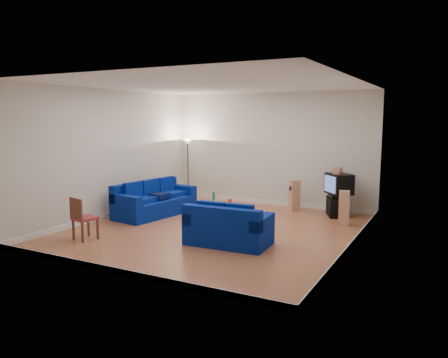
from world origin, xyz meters
The scene contains 16 objects.
room centered at (0.00, 0.00, 1.54)m, with size 6.01×6.51×3.21m.
sofa_three_seat centered at (-2.15, 0.58, 0.32)m, with size 1.25×2.32×0.85m.
sofa_loveseat centered at (0.78, -0.93, 0.31)m, with size 1.67×0.99×0.81m.
coffee_table centered at (-0.40, 0.99, 0.32)m, with size 1.04×0.55×0.37m.
bottle centered at (-0.66, 1.09, 0.50)m, with size 0.06×0.06×0.27m, color #197233.
tissue_box centered at (-0.45, 0.90, 0.41)m, with size 0.21×0.11×0.09m, color green.
red_canister centered at (-0.17, 1.02, 0.44)m, with size 0.10×0.10×0.15m, color red.
remote centered at (-0.08, 0.83, 0.38)m, with size 0.16×0.05×0.02m, color black.
tv_stand centered at (2.06, 2.68, 0.23)m, with size 0.77×0.43×0.47m, color black.
av_receiver centered at (2.08, 2.70, 0.52)m, with size 0.48×0.39×0.11m, color black.
television centered at (2.11, 2.65, 0.84)m, with size 0.81×0.82×0.52m.
centre_speaker centered at (2.05, 2.69, 1.17)m, with size 0.44×0.18×0.15m, color tan.
speaker_left centered at (0.92, 2.70, 0.43)m, with size 0.31×0.32×0.85m.
speaker_right centered at (2.45, 1.75, 0.41)m, with size 0.28×0.24×0.82m.
floor_lamp centered at (-2.45, 2.70, 1.52)m, with size 0.32×0.32×1.84m.
dining_chair centered at (-2.01, -2.02, 0.50)m, with size 0.51×0.51×0.89m.
Camera 1 is at (4.63, -8.36, 2.49)m, focal length 35.00 mm.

